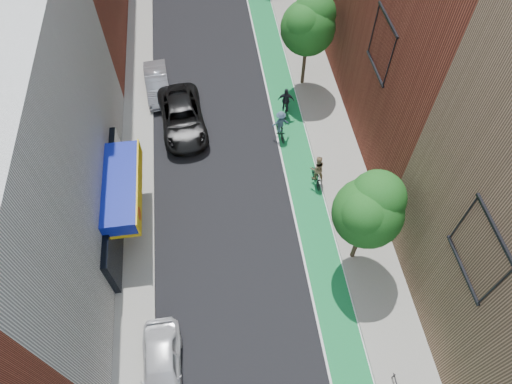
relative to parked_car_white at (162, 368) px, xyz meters
name	(u,v)px	position (x,y,z in m)	size (l,w,h in m)	color
bike_lane	(275,67)	(8.60, 20.69, -0.76)	(2.00, 68.00, 0.01)	#157633
sidewalk_left	(139,79)	(-1.40, 20.69, -0.70)	(2.00, 68.00, 0.15)	gray
sidewalk_right	(309,64)	(11.10, 20.69, -0.70)	(3.00, 68.00, 0.15)	gray
tree_near	(370,209)	(10.25, 4.71, 3.89)	(3.40, 3.36, 6.42)	#332619
tree_mid	(309,24)	(10.25, 18.71, 4.12)	(3.55, 3.53, 6.74)	#332619
parked_car_white	(162,368)	(0.00, 0.00, 0.00)	(1.82, 4.52, 1.54)	silver
parked_car_black	(182,117)	(1.60, 15.63, 0.06)	(2.77, 6.00, 1.67)	black
parked_car_silver	(157,84)	(0.00, 19.24, -0.04)	(1.55, 4.45, 1.47)	#9B9DA3
cyclist_lane_near	(317,172)	(9.30, 9.96, 0.17)	(0.92, 1.70, 2.17)	black
cyclist_lane_mid	(286,105)	(8.48, 15.81, 0.11)	(1.15, 1.71, 2.19)	black
cyclist_lane_far	(280,126)	(7.80, 13.95, 0.13)	(1.16, 1.81, 2.03)	black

